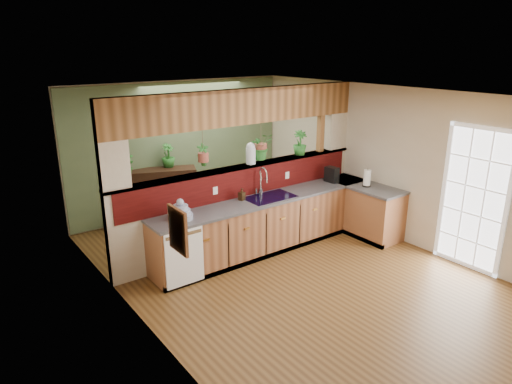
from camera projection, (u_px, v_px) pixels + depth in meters
ground at (297, 275)px, 6.73m from camera, size 4.60×7.00×0.01m
ceiling at (302, 96)px, 5.93m from camera, size 4.60×7.00×0.01m
wall_back at (181, 148)px, 9.00m from camera, size 4.60×0.02×2.60m
wall_left at (143, 229)px, 5.03m from camera, size 0.02×7.00×2.60m
wall_right at (402, 166)px, 7.64m from camera, size 0.02×7.00×2.60m
pass_through_partition at (245, 177)px, 7.41m from camera, size 4.60×0.21×2.60m
pass_through_ledge at (243, 166)px, 7.34m from camera, size 4.60×0.21×0.04m
header_beam at (243, 107)px, 7.04m from camera, size 4.60×0.15×0.55m
sage_backwall at (181, 148)px, 8.99m from camera, size 4.55×0.02×2.55m
countertop at (300, 217)px, 7.73m from camera, size 4.14×1.52×0.90m
dishwasher at (185, 257)px, 6.26m from camera, size 0.58×0.03×0.82m
navy_sink at (270, 202)px, 7.36m from camera, size 0.82×0.50×0.18m
french_door at (473, 201)px, 6.70m from camera, size 0.06×1.02×2.16m
framed_print at (178, 230)px, 4.35m from camera, size 0.04×0.35×0.45m
faucet at (262, 180)px, 7.36m from camera, size 0.21×0.21×0.47m
dish_stack at (181, 213)px, 6.39m from camera, size 0.34×0.34×0.30m
soap_dispenser at (242, 194)px, 7.17m from camera, size 0.11×0.11×0.19m
coffee_maker at (332, 175)px, 8.11m from camera, size 0.15×0.24×0.27m
paper_towel at (367, 178)px, 7.86m from camera, size 0.15×0.15×0.31m
glass_jar at (251, 153)px, 7.36m from camera, size 0.16×0.16×0.35m
ledge_plant_right at (300, 143)px, 7.95m from camera, size 0.31×0.31×0.43m
hanging_plant_a at (203, 148)px, 6.80m from camera, size 0.21×0.17×0.49m
hanging_plant_b at (261, 135)px, 7.39m from camera, size 0.45×0.41×0.56m
shelving_console at (155, 196)px, 8.65m from camera, size 1.60×0.98×1.04m
shelf_plant_a at (128, 163)px, 8.16m from camera, size 0.22×0.16×0.39m
shelf_plant_b at (168, 155)px, 8.60m from camera, size 0.31×0.31×0.45m
floor_plant at (260, 192)px, 9.36m from camera, size 0.79×0.73×0.72m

